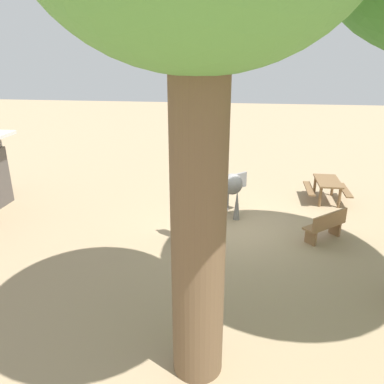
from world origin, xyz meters
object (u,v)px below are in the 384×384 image
elephant (216,183)px  person_handler (180,208)px  picnic_table_near (327,185)px  wooden_bench (326,225)px

elephant → person_handler: person_handler is taller
elephant → picnic_table_near: 4.13m
wooden_bench → picnic_table_near: (3.16, -0.65, 0.12)m
elephant → picnic_table_near: size_ratio=1.31×
person_handler → picnic_table_near: bearing=-36.6°
wooden_bench → picnic_table_near: bearing=37.5°
wooden_bench → picnic_table_near: size_ratio=0.87×
elephant → person_handler: bearing=-66.8°
picnic_table_near → person_handler: bearing=-52.2°
person_handler → picnic_table_near: (3.57, -4.76, -0.36)m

